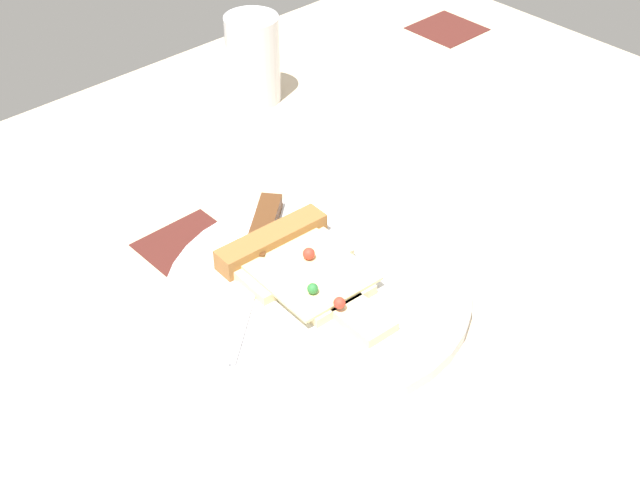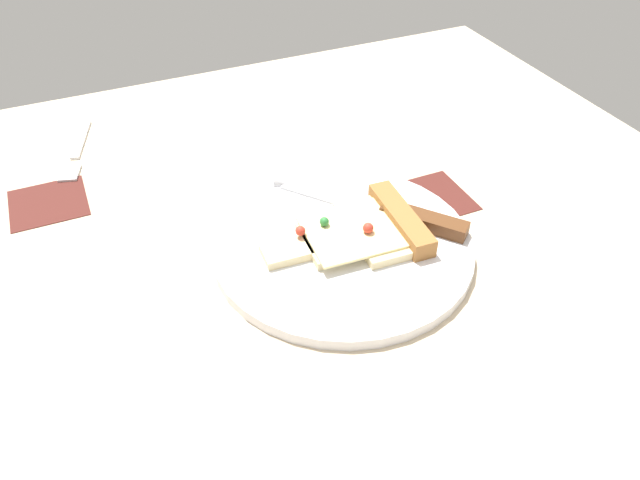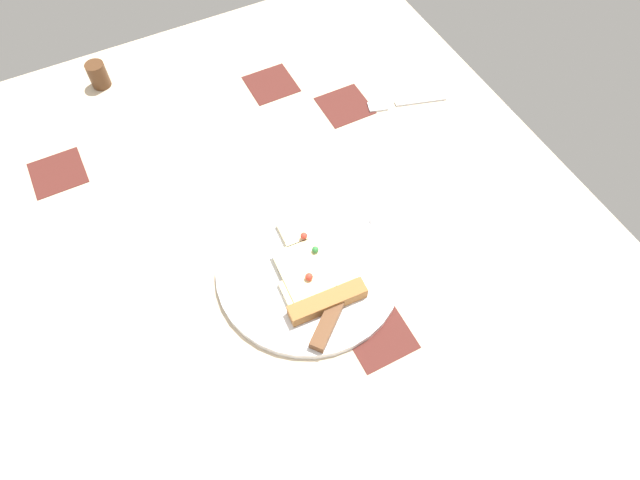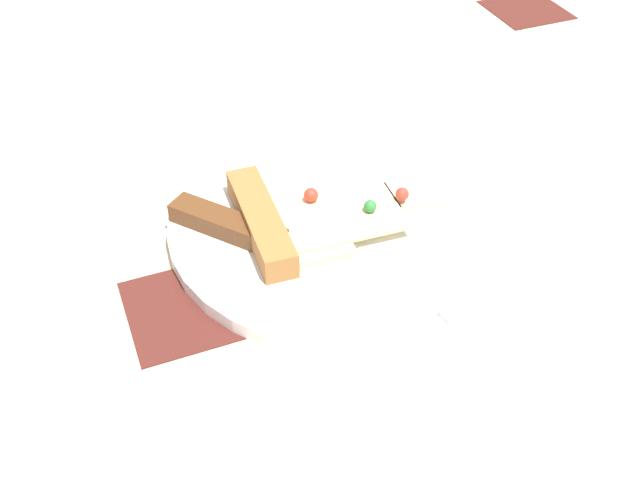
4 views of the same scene
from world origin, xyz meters
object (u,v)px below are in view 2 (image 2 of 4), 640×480
object	(u,v)px
pizza_slice	(365,230)
fork	(76,152)
knife	(386,211)
plate	(343,246)

from	to	relation	value
pizza_slice	fork	world-z (taller)	pizza_slice
pizza_slice	fork	distance (cm)	42.58
pizza_slice	knife	distance (cm)	4.60
knife	fork	xyz separation A→B (cm)	(-31.24, 30.26, -1.53)
pizza_slice	fork	xyz separation A→B (cm)	(-27.30, 32.63, -1.71)
plate	fork	size ratio (longest dim) A/B	1.90
knife	fork	distance (cm)	43.52
pizza_slice	knife	bearing A→B (deg)	-55.99
knife	fork	size ratio (longest dim) A/B	1.31
fork	knife	bearing A→B (deg)	152.52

